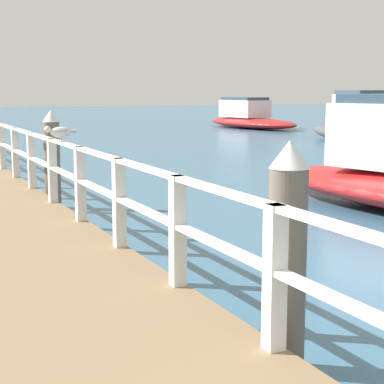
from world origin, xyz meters
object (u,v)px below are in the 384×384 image
(seagull_foreground, at_px, (60,132))
(boat_2, at_px, (355,125))
(boat_3, at_px, (249,118))
(dock_piling_near, at_px, (287,257))
(dock_piling_far, at_px, (52,159))

(seagull_foreground, distance_m, boat_2, 18.46)
(boat_2, bearing_deg, boat_3, -84.37)
(dock_piling_near, xyz_separation_m, boat_3, (15.23, 27.22, -0.32))
(dock_piling_near, relative_size, seagull_foreground, 3.59)
(dock_piling_near, relative_size, boat_2, 0.27)
(dock_piling_far, relative_size, boat_3, 0.24)
(dock_piling_near, bearing_deg, seagull_foreground, 94.25)
(dock_piling_far, distance_m, boat_3, 24.95)
(seagull_foreground, bearing_deg, boat_3, -32.00)
(dock_piling_near, relative_size, dock_piling_far, 1.00)
(seagull_foreground, xyz_separation_m, boat_2, (14.37, 11.57, -0.81))
(dock_piling_far, distance_m, seagull_foreground, 2.36)
(seagull_foreground, height_order, boat_2, boat_2)
(dock_piling_far, relative_size, seagull_foreground, 3.59)
(dock_piling_far, relative_size, boat_2, 0.27)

